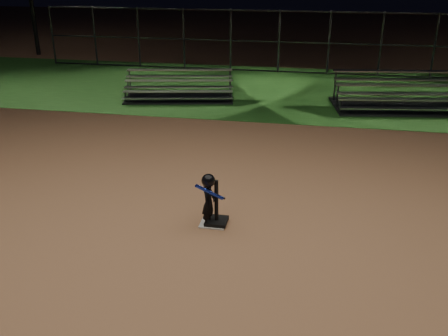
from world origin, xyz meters
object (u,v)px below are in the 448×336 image
child_batter (209,199)px  bleacher_left (179,93)px  home_plate (213,223)px  batting_tee (216,215)px  bleacher_right (404,102)px

child_batter → bleacher_left: bearing=29.3°
home_plate → batting_tee: (0.06, -0.00, 0.16)m
home_plate → bleacher_right: bearing=62.3°
child_batter → home_plate: bearing=-24.8°
home_plate → child_batter: bearing=-125.2°
home_plate → bleacher_left: 8.68m
bleacher_right → home_plate: bearing=-126.0°
batting_tee → bleacher_right: bleacher_right is taller
bleacher_left → batting_tee: bearing=-81.5°
child_batter → bleacher_left: 8.75m
bleacher_left → child_batter: bearing=-82.4°
batting_tee → child_batter: child_batter is taller
batting_tee → bleacher_left: size_ratio=0.21×
child_batter → bleacher_left: size_ratio=0.26×
bleacher_left → bleacher_right: bleacher_right is taller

